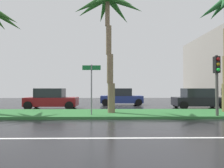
{
  "coord_description": "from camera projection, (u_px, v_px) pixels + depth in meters",
  "views": [
    {
      "loc": [
        -0.4,
        -4.72,
        1.73
      ],
      "look_at": [
        -0.18,
        9.25,
        2.04
      ],
      "focal_mm": 30.91,
      "sensor_mm": 36.0,
      "label": 1
    }
  ],
  "objects": [
    {
      "name": "traffic_signal_median_right",
      "position": [
        217.0,
        74.0,
        11.11
      ],
      "size": [
        0.28,
        0.43,
        3.5
      ],
      "color": "#4C4C47",
      "rests_on": "median_strip"
    },
    {
      "name": "car_in_traffic_third",
      "position": [
        198.0,
        99.0,
        16.61
      ],
      "size": [
        4.3,
        2.02,
        1.72
      ],
      "color": "black",
      "rests_on": "ground_plane"
    },
    {
      "name": "street_name_sign",
      "position": [
        91.0,
        82.0,
        11.56
      ],
      "size": [
        1.1,
        0.08,
        3.0
      ],
      "color": "slate",
      "rests_on": "median_strip"
    },
    {
      "name": "car_in_traffic_leading",
      "position": [
        51.0,
        99.0,
        16.35
      ],
      "size": [
        4.3,
        2.02,
        1.72
      ],
      "color": "maroon",
      "rests_on": "ground_plane"
    },
    {
      "name": "palm_tree_centre_left",
      "position": [
        108.0,
        13.0,
        12.82
      ],
      "size": [
        4.71,
        4.71,
        8.17
      ],
      "color": "#766149",
      "rests_on": "median_strip"
    },
    {
      "name": "ground_plane",
      "position": [
        115.0,
        113.0,
        13.68
      ],
      "size": [
        90.0,
        42.0,
        0.1
      ],
      "primitive_type": "cube",
      "color": "black"
    },
    {
      "name": "car_in_traffic_second",
      "position": [
        121.0,
        97.0,
        19.91
      ],
      "size": [
        4.3,
        2.02,
        1.72
      ],
      "color": "navy",
      "rests_on": "ground_plane"
    },
    {
      "name": "median_strip",
      "position": [
        115.0,
        113.0,
        12.68
      ],
      "size": [
        85.5,
        4.0,
        0.15
      ],
      "primitive_type": "cube",
      "color": "#2D6B33",
      "rests_on": "ground_plane"
    },
    {
      "name": "near_lane_divider_stripe",
      "position": [
        121.0,
        138.0,
        6.68
      ],
      "size": [
        81.0,
        0.14,
        0.01
      ],
      "primitive_type": "cube",
      "color": "white",
      "rests_on": "ground_plane"
    }
  ]
}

